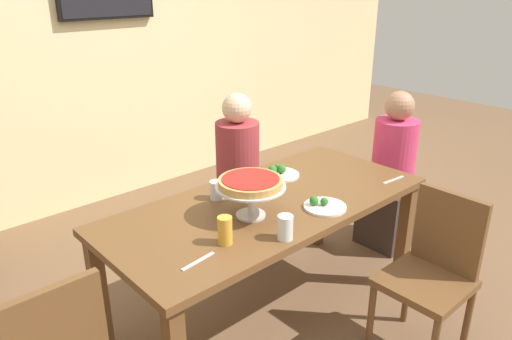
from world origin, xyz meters
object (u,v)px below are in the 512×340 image
at_px(dining_table, 268,216).
at_px(diner_far_right, 238,185).
at_px(beer_glass_amber_tall, 225,230).
at_px(diner_head_east, 391,182).
at_px(water_glass_clear_near, 217,190).
at_px(chair_near_right, 433,268).
at_px(cutlery_knife_near, 198,261).
at_px(cutlery_fork_near, 393,180).
at_px(water_glass_clear_far, 285,227).
at_px(deep_dish_pizza_stand, 251,185).
at_px(salad_plate_near_diner, 279,173).
at_px(salad_plate_far_diner, 323,206).

relative_size(dining_table, diner_far_right, 1.58).
bearing_deg(diner_far_right, beer_glass_amber_tall, -42.81).
height_order(diner_head_east, beer_glass_amber_tall, diner_head_east).
xyz_separation_m(dining_table, water_glass_clear_near, (-0.19, 0.21, 0.14)).
relative_size(chair_near_right, cutlery_knife_near, 4.83).
height_order(diner_far_right, cutlery_fork_near, diner_far_right).
xyz_separation_m(diner_head_east, water_glass_clear_far, (-1.46, -0.36, 0.31)).
relative_size(deep_dish_pizza_stand, cutlery_knife_near, 1.94).
bearing_deg(salad_plate_near_diner, salad_plate_far_diner, -106.78).
xyz_separation_m(diner_head_east, chair_near_right, (-0.79, -0.77, -0.01)).
bearing_deg(water_glass_clear_far, diner_far_right, 60.15).
relative_size(dining_table, deep_dish_pizza_stand, 5.18).
height_order(deep_dish_pizza_stand, salad_plate_near_diner, deep_dish_pizza_stand).
bearing_deg(dining_table, salad_plate_far_diner, -58.61).
height_order(deep_dish_pizza_stand, beer_glass_amber_tall, deep_dish_pizza_stand).
height_order(dining_table, beer_glass_amber_tall, beer_glass_amber_tall).
height_order(chair_near_right, beer_glass_amber_tall, beer_glass_amber_tall).
height_order(salad_plate_near_diner, cutlery_knife_near, salad_plate_near_diner).
xyz_separation_m(diner_far_right, salad_plate_far_diner, (-0.23, -0.96, 0.26)).
bearing_deg(water_glass_clear_far, beer_glass_amber_tall, 146.28).
relative_size(diner_far_right, cutlery_knife_near, 6.39).
distance_m(diner_head_east, cutlery_fork_near, 0.63).
bearing_deg(salad_plate_near_diner, diner_head_east, -12.00).
xyz_separation_m(diner_far_right, water_glass_clear_far, (-0.60, -1.05, 0.31)).
bearing_deg(salad_plate_far_diner, salad_plate_near_diner, 73.22).
height_order(deep_dish_pizza_stand, cutlery_fork_near, deep_dish_pizza_stand).
xyz_separation_m(chair_near_right, salad_plate_far_diner, (-0.29, 0.50, 0.27)).
bearing_deg(cutlery_fork_near, dining_table, 163.71).
height_order(water_glass_clear_far, cutlery_knife_near, water_glass_clear_far).
height_order(water_glass_clear_far, cutlery_fork_near, water_glass_clear_far).
relative_size(diner_far_right, salad_plate_far_diner, 5.17).
height_order(chair_near_right, deep_dish_pizza_stand, deep_dish_pizza_stand).
distance_m(diner_head_east, salad_plate_far_diner, 1.14).
distance_m(salad_plate_near_diner, salad_plate_far_diner, 0.49).
height_order(salad_plate_far_diner, water_glass_clear_far, water_glass_clear_far).
bearing_deg(cutlery_fork_near, salad_plate_near_diner, 136.70).
bearing_deg(diner_head_east, salad_plate_far_diner, 13.91).
distance_m(chair_near_right, cutlery_fork_near, 0.61).
bearing_deg(salad_plate_near_diner, chair_near_right, -81.39).
bearing_deg(diner_far_right, salad_plate_far_diner, -13.32).
bearing_deg(salad_plate_near_diner, diner_far_right, 80.03).
distance_m(diner_head_east, cutlery_knife_near, 1.90).
xyz_separation_m(salad_plate_near_diner, cutlery_fork_near, (0.45, -0.51, -0.02)).
bearing_deg(deep_dish_pizza_stand, dining_table, 19.41).
height_order(diner_far_right, deep_dish_pizza_stand, diner_far_right).
distance_m(diner_far_right, deep_dish_pizza_stand, 1.05).
relative_size(salad_plate_far_diner, water_glass_clear_far, 1.89).
relative_size(salad_plate_far_diner, cutlery_fork_near, 1.24).
bearing_deg(cutlery_knife_near, cutlery_fork_near, -9.63).
xyz_separation_m(diner_far_right, salad_plate_near_diner, (-0.09, -0.49, 0.27)).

